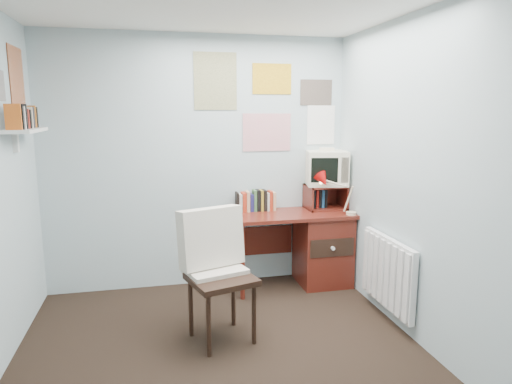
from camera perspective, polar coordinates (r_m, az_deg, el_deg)
ground at (r=3.33m, az=-3.40°, el=-22.02°), size 3.50×3.50×0.00m
back_wall at (r=4.58m, az=-7.19°, el=3.57°), size 3.00×0.02×2.50m
right_wall at (r=3.44m, az=21.85°, el=0.66°), size 0.02×3.50×2.50m
desk at (r=4.76m, az=7.65°, el=-6.59°), size 1.20×0.55×0.76m
desk_chair at (r=3.57m, az=-4.35°, el=-10.83°), size 0.63×0.61×0.99m
desk_lamp at (r=4.55m, az=11.88°, el=-0.54°), size 0.26×0.23×0.37m
tv_riser at (r=4.79m, az=8.66°, el=-0.60°), size 0.40×0.30×0.25m
crt_tv at (r=4.76m, az=8.79°, el=3.20°), size 0.48×0.45×0.38m
book_row at (r=4.67m, az=1.12°, el=-0.96°), size 0.60×0.14×0.22m
radiator at (r=4.07m, az=16.16°, el=-9.65°), size 0.09×0.80×0.60m
wall_shelf at (r=4.00m, az=-26.84°, el=6.90°), size 0.20×0.62×0.24m
posters_back at (r=4.67m, az=1.39°, el=11.14°), size 1.20×0.01×0.90m
posters_left at (r=4.03m, az=-28.61°, el=12.19°), size 0.01×0.70×0.60m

